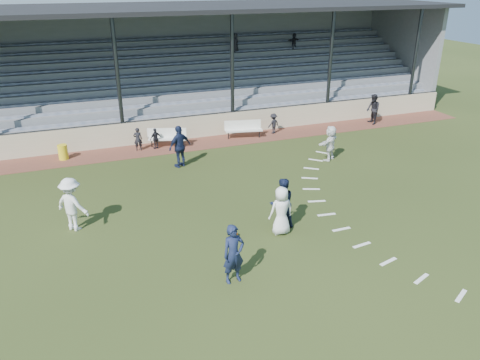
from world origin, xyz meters
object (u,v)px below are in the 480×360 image
football (234,234)px  player_navy_lead (234,254)px  player_white_lead (281,211)px  trash_bin (63,152)px  bench_right (243,128)px  bench_left (167,136)px  official (373,109)px

football → player_navy_lead: size_ratio=0.13×
player_white_lead → player_navy_lead: size_ratio=0.95×
trash_bin → player_navy_lead: size_ratio=0.40×
trash_bin → player_navy_lead: player_navy_lead is taller
player_white_lead → player_navy_lead: 3.18m
bench_right → player_navy_lead: size_ratio=1.12×
bench_right → player_white_lead: bearing=-91.6°
bench_left → official: official is taller
bench_left → player_navy_lead: 12.16m
football → player_white_lead: (1.60, -0.28, 0.74)m
trash_bin → player_white_lead: bearing=-55.9°
trash_bin → player_navy_lead: bearing=-70.2°
player_navy_lead → official: bearing=35.1°
bench_right → bench_left: bearing=-168.4°
football → player_white_lead: player_white_lead is taller
football → official: (12.16, 9.47, 0.78)m
bench_right → trash_bin: bearing=-167.6°
official → trash_bin: bearing=-83.8°
football → player_white_lead: size_ratio=0.14×
player_navy_lead → official: size_ratio=1.02×
bench_left → player_white_lead: (1.68, -10.11, 0.27)m
player_navy_lead → player_white_lead: bearing=32.6°
bench_left → official: (12.25, -0.35, 0.32)m
bench_right → trash_bin: bench_right is taller
bench_right → football: bearing=-100.3°
player_white_lead → official: (10.57, 9.75, 0.05)m
player_white_lead → official: size_ratio=0.97×
trash_bin → bench_right: bearing=0.1°
player_navy_lead → official: (13.01, 11.78, -0.00)m
trash_bin → player_white_lead: size_ratio=0.42×
football → official: bearing=37.9°
football → player_white_lead: 1.78m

